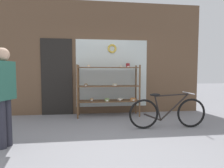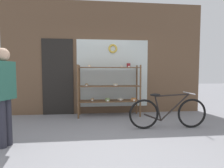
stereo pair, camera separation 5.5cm
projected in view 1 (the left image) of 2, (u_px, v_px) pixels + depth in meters
The scene contains 5 objects.
ground_plane at pixel (117, 149), 2.69m from camera, with size 30.00×30.00×0.00m, color gray.
storefront_facade at pixel (104, 60), 4.99m from camera, with size 5.64×0.13×3.16m.
display_case at pixel (109, 86), 4.70m from camera, with size 1.66×0.45×1.42m.
bicycle at pixel (168, 112), 3.68m from camera, with size 1.66×0.46×0.75m.
pedestrian at pixel (4, 90), 2.69m from camera, with size 0.28×0.36×1.55m.
Camera 1 is at (-0.38, -2.60, 1.17)m, focal length 28.00 mm.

